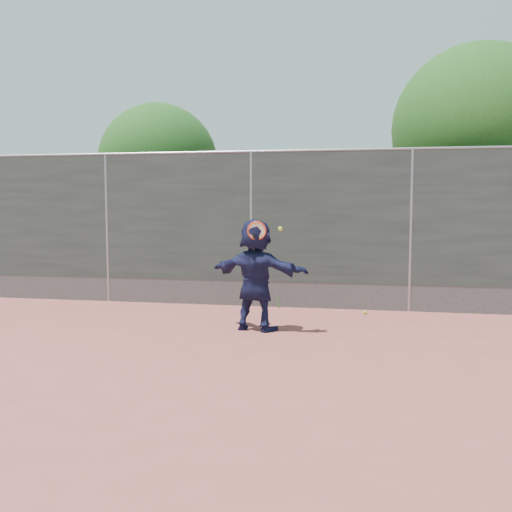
# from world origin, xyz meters

# --- Properties ---
(ground) EXTENTS (80.00, 80.00, 0.00)m
(ground) POSITION_xyz_m (0.00, 0.00, 0.00)
(ground) COLOR #9E4C42
(ground) RESTS_ON ground
(player) EXTENTS (1.72, 0.92, 1.77)m
(player) POSITION_xyz_m (0.49, 1.42, 0.88)
(player) COLOR #161A3E
(player) RESTS_ON ground
(ball_ground) EXTENTS (0.07, 0.07, 0.07)m
(ball_ground) POSITION_xyz_m (2.20, 3.05, 0.03)
(ball_ground) COLOR #A8D02E
(ball_ground) RESTS_ON ground
(fence) EXTENTS (20.00, 0.06, 3.03)m
(fence) POSITION_xyz_m (-0.00, 3.50, 1.58)
(fence) COLOR #38423D
(fence) RESTS_ON ground
(swing_action) EXTENTS (0.55, 0.17, 0.51)m
(swing_action) POSITION_xyz_m (0.58, 1.21, 1.57)
(swing_action) COLOR red
(swing_action) RESTS_ON ground
(tree_right) EXTENTS (3.78, 3.60, 5.39)m
(tree_right) POSITION_xyz_m (4.68, 5.75, 3.49)
(tree_right) COLOR #382314
(tree_right) RESTS_ON ground
(tree_left) EXTENTS (3.15, 3.00, 4.53)m
(tree_left) POSITION_xyz_m (-2.85, 6.55, 2.94)
(tree_left) COLOR #382314
(tree_left) RESTS_ON ground
(weed_clump) EXTENTS (0.68, 0.07, 0.30)m
(weed_clump) POSITION_xyz_m (0.29, 3.38, 0.13)
(weed_clump) COLOR #387226
(weed_clump) RESTS_ON ground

